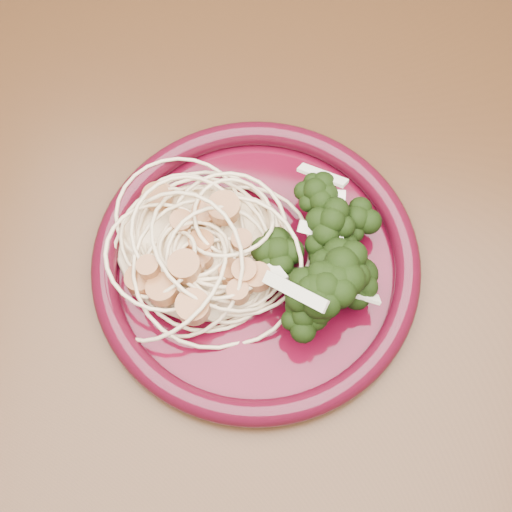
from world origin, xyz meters
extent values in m
plane|color=#53351C|center=(0.00, 0.00, 0.00)|extent=(3.50, 3.50, 0.00)
cube|color=#472814|center=(0.00, 0.00, 0.73)|extent=(1.20, 0.80, 0.04)
cylinder|color=#460615|center=(0.00, 0.06, 0.75)|extent=(0.23, 0.23, 0.01)
torus|color=#460716|center=(0.00, 0.06, 0.76)|extent=(0.24, 0.24, 0.02)
ellipsoid|color=beige|center=(-0.04, 0.06, 0.77)|extent=(0.13, 0.11, 0.03)
ellipsoid|color=black|center=(0.04, 0.06, 0.78)|extent=(0.08, 0.13, 0.04)
camera|label=1|loc=(0.04, -0.14, 1.23)|focal=50.00mm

